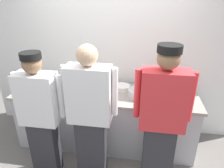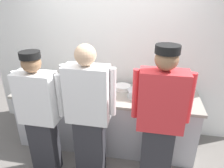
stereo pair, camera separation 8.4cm
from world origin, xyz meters
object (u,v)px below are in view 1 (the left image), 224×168
mixing_bowl_steel (138,93)px  deli_cup (92,96)px  sheet_tray (62,90)px  ramekin_green_sauce (88,93)px  chef_center (90,114)px  ramekin_red_sauce (164,97)px  chef_near_left (41,115)px  ramekin_orange_sauce (177,95)px  plate_stack_front (122,87)px  chefs_knife (94,87)px  chef_far_right (162,118)px  squeeze_bottle_primary (107,95)px

mixing_bowl_steel → deli_cup: mixing_bowl_steel is taller
sheet_tray → ramekin_green_sauce: 0.42m
mixing_bowl_steel → ramekin_green_sauce: mixing_bowl_steel is taller
chef_center → ramekin_red_sauce: size_ratio=16.79×
chef_near_left → ramekin_orange_sauce: (1.66, 0.75, 0.03)m
plate_stack_front → chefs_knife: plate_stack_front is taller
plate_stack_front → sheet_tray: size_ratio=0.53×
plate_stack_front → mixing_bowl_steel: 0.33m
mixing_bowl_steel → plate_stack_front: bearing=139.5°
ramekin_red_sauce → chefs_knife: (-1.02, 0.21, -0.02)m
chef_far_right → ramekin_green_sauce: chef_far_right is taller
plate_stack_front → ramekin_orange_sauce: plate_stack_front is taller
chef_center → ramekin_red_sauce: bearing=33.9°
sheet_tray → chef_far_right: bearing=-23.7°
chef_near_left → chef_center: 0.60m
chef_far_right → ramekin_red_sauce: 0.60m
chef_center → mixing_bowl_steel: bearing=48.5°
ramekin_green_sauce → mixing_bowl_steel: bearing=3.8°
chef_center → squeeze_bottle_primary: (0.12, 0.43, 0.04)m
chef_center → sheet_tray: size_ratio=3.85×
chef_near_left → chefs_knife: 0.96m
ramekin_red_sauce → deli_cup: bearing=-170.8°
ramekin_orange_sauce → chefs_knife: (-1.20, 0.10, -0.02)m
chef_near_left → deli_cup: 0.70m
ramekin_green_sauce → chefs_knife: size_ratio=0.33×
ramekin_orange_sauce → deli_cup: bearing=-166.9°
sheet_tray → deli_cup: deli_cup is taller
sheet_tray → chefs_knife: (0.45, 0.19, -0.01)m
squeeze_bottle_primary → ramekin_green_sauce: bearing=156.5°
plate_stack_front → ramekin_red_sauce: bearing=-20.8°
chef_far_right → ramekin_orange_sauce: bearing=69.9°
deli_cup → chefs_knife: bearing=98.1°
mixing_bowl_steel → sheet_tray: (-1.13, 0.01, -0.04)m
chef_near_left → chefs_knife: chef_near_left is taller
mixing_bowl_steel → ramekin_red_sauce: bearing=-2.1°
plate_stack_front → mixing_bowl_steel: bearing=-40.5°
mixing_bowl_steel → sheet_tray: mixing_bowl_steel is taller
chefs_knife → ramekin_red_sauce: bearing=-11.8°
mixing_bowl_steel → ramekin_orange_sauce: (0.53, 0.10, -0.03)m
chef_center → plate_stack_front: chef_center is taller
sheet_tray → deli_cup: 0.54m
chef_center → chef_near_left: bearing=-176.1°
squeeze_bottle_primary → mixing_bowl_steel: bearing=22.9°
chef_center → deli_cup: (-0.09, 0.44, 0.00)m
chef_far_right → chefs_knife: chef_far_right is taller
chef_center → plate_stack_front: size_ratio=7.30×
mixing_bowl_steel → ramekin_red_sauce: size_ratio=2.90×
squeeze_bottle_primary → ramekin_red_sauce: size_ratio=1.74×
ramekin_red_sauce → ramekin_green_sauce: bearing=-178.2°
plate_stack_front → chefs_knife: bearing=-178.2°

